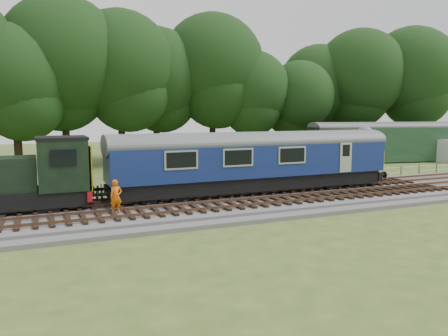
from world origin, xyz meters
name	(u,v)px	position (x,y,z in m)	size (l,w,h in m)	color
ground	(187,209)	(0.00, 0.00, 0.00)	(120.00, 120.00, 0.00)	#3B5720
ballast	(187,206)	(0.00, 0.00, 0.17)	(70.00, 7.00, 0.35)	#4C4C4F
track_north	(179,197)	(0.00, 1.40, 0.42)	(67.20, 2.40, 0.21)	black
track_south	(197,208)	(0.00, -1.60, 0.42)	(67.20, 2.40, 0.21)	black
fence	(165,195)	(0.00, 4.50, 0.00)	(64.00, 0.12, 1.00)	#6B6054
tree_line	(119,165)	(0.00, 22.00, 0.00)	(70.00, 8.00, 18.00)	black
dmu_railcar	(255,157)	(4.91, 1.40, 2.61)	(18.05, 2.86, 3.88)	black
shunter_loco	(5,180)	(-9.01, 1.40, 1.97)	(8.91, 2.60, 3.38)	black
worker	(116,197)	(-3.99, -1.00, 1.19)	(0.61, 0.40, 1.69)	orange
parked_coach	(384,140)	(26.82, 13.88, 2.38)	(16.85, 5.45, 4.24)	#183521
shed	(315,150)	(18.26, 14.27, 1.53)	(3.87, 3.87, 3.02)	#183521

